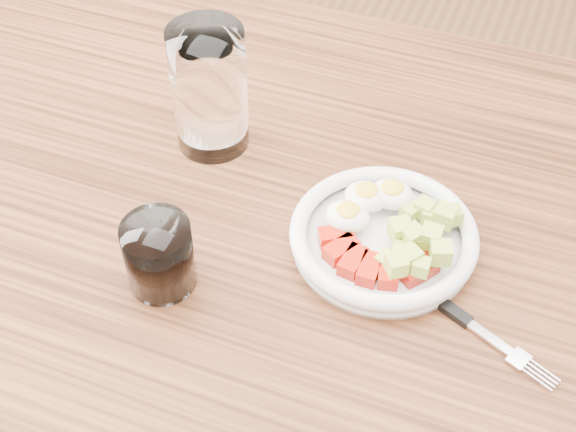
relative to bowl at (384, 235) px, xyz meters
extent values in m
cube|color=brown|center=(-0.74, 0.32, -0.42)|extent=(0.07, 0.07, 0.73)
cube|color=brown|center=(-0.09, -0.03, -0.04)|extent=(1.50, 0.90, 0.04)
cylinder|color=white|center=(0.00, 0.00, -0.01)|extent=(0.19, 0.19, 0.01)
torus|color=white|center=(0.00, 0.00, 0.00)|extent=(0.20, 0.20, 0.02)
cube|color=red|center=(-0.05, -0.02, 0.00)|extent=(0.04, 0.04, 0.02)
cube|color=red|center=(-0.04, -0.04, 0.00)|extent=(0.04, 0.04, 0.02)
cube|color=red|center=(-0.02, -0.05, 0.00)|extent=(0.02, 0.04, 0.02)
cube|color=red|center=(0.00, -0.05, 0.00)|extent=(0.02, 0.04, 0.02)
cube|color=red|center=(0.02, -0.05, 0.00)|extent=(0.03, 0.04, 0.02)
cube|color=red|center=(0.04, -0.04, 0.00)|extent=(0.04, 0.04, 0.02)
cube|color=red|center=(0.05, -0.02, 0.00)|extent=(0.04, 0.04, 0.02)
ellipsoid|color=white|center=(-0.03, 0.04, 0.01)|extent=(0.05, 0.04, 0.03)
ellipsoid|color=yellow|center=(-0.03, 0.04, 0.02)|extent=(0.03, 0.03, 0.01)
ellipsoid|color=white|center=(-0.01, 0.05, 0.01)|extent=(0.05, 0.04, 0.03)
ellipsoid|color=yellow|center=(-0.01, 0.05, 0.02)|extent=(0.03, 0.03, 0.01)
ellipsoid|color=white|center=(-0.04, 0.00, 0.01)|extent=(0.05, 0.04, 0.03)
ellipsoid|color=yellow|center=(-0.04, 0.00, 0.02)|extent=(0.03, 0.03, 0.01)
cube|color=#B0C04A|center=(0.02, -0.01, 0.02)|extent=(0.03, 0.03, 0.02)
cube|color=#B0C04A|center=(0.03, 0.04, 0.01)|extent=(0.02, 0.02, 0.02)
cube|color=#B0C04A|center=(0.01, -0.04, 0.00)|extent=(0.02, 0.02, 0.02)
cube|color=#B0C04A|center=(0.03, -0.03, 0.01)|extent=(0.02, 0.02, 0.02)
cube|color=#B0C04A|center=(0.06, 0.04, 0.02)|extent=(0.03, 0.03, 0.02)
cube|color=#B0C04A|center=(0.05, -0.04, 0.02)|extent=(0.02, 0.02, 0.02)
cube|color=#B0C04A|center=(0.03, -0.01, 0.02)|extent=(0.03, 0.03, 0.02)
cube|color=#B0C04A|center=(0.04, -0.01, 0.01)|extent=(0.03, 0.03, 0.02)
cube|color=#B0C04A|center=(0.03, -0.05, 0.02)|extent=(0.03, 0.03, 0.02)
cube|color=#B0C04A|center=(0.05, -0.01, 0.02)|extent=(0.02, 0.02, 0.02)
cube|color=#B0C04A|center=(0.04, -0.04, 0.02)|extent=(0.03, 0.03, 0.02)
cube|color=#B0C04A|center=(0.02, 0.04, 0.00)|extent=(0.02, 0.02, 0.02)
cube|color=#B0C04A|center=(0.06, 0.03, 0.02)|extent=(0.02, 0.02, 0.02)
cube|color=#B0C04A|center=(0.04, 0.04, 0.00)|extent=(0.02, 0.02, 0.02)
cube|color=#B0C04A|center=(0.06, -0.02, 0.02)|extent=(0.03, 0.03, 0.02)
cube|color=black|center=(0.07, -0.05, -0.01)|extent=(0.09, 0.05, 0.01)
cube|color=silver|center=(0.13, -0.08, -0.01)|extent=(0.05, 0.03, 0.00)
cube|color=silver|center=(0.16, -0.09, -0.01)|extent=(0.02, 0.03, 0.00)
cylinder|color=silver|center=(0.18, -0.11, -0.01)|extent=(0.03, 0.02, 0.00)
cylinder|color=silver|center=(0.18, -0.11, -0.01)|extent=(0.03, 0.02, 0.00)
cylinder|color=silver|center=(0.19, -0.10, -0.01)|extent=(0.03, 0.02, 0.00)
cylinder|color=silver|center=(0.19, -0.10, -0.01)|extent=(0.03, 0.02, 0.00)
cylinder|color=white|center=(-0.24, 0.09, 0.06)|extent=(0.09, 0.09, 0.16)
cylinder|color=white|center=(-0.20, -0.13, 0.02)|extent=(0.07, 0.07, 0.08)
cylinder|color=black|center=(-0.20, -0.13, 0.02)|extent=(0.06, 0.06, 0.07)
camera|label=1|loc=(0.11, -0.56, 0.63)|focal=50.00mm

